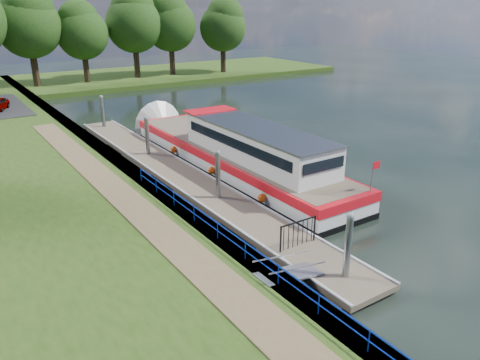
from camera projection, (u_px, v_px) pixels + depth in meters
ground at (335, 279)px, 17.72m from camera, size 160.00×160.00×0.00m
bank_edge at (125, 171)px, 27.93m from camera, size 1.10×90.00×0.78m
far_bank at (129, 77)px, 64.32m from camera, size 60.00×18.00×0.60m
footpath at (142, 213)px, 21.38m from camera, size 1.60×40.00×0.05m
blue_fence at (231, 236)px, 18.17m from camera, size 0.04×18.04×0.72m
pontoon at (179, 176)px, 27.77m from camera, size 2.50×30.00×0.56m
mooring_piles at (178, 159)px, 27.39m from camera, size 0.30×27.30×3.55m
gangway at (289, 273)px, 16.93m from camera, size 2.58×1.00×0.92m
gate_panel at (298, 230)px, 19.03m from camera, size 1.85×0.05×1.15m
barge at (229, 151)px, 29.40m from camera, size 4.36×21.15×4.78m
horizon_trees at (17, 21)px, 51.96m from camera, size 54.38×10.03×12.87m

